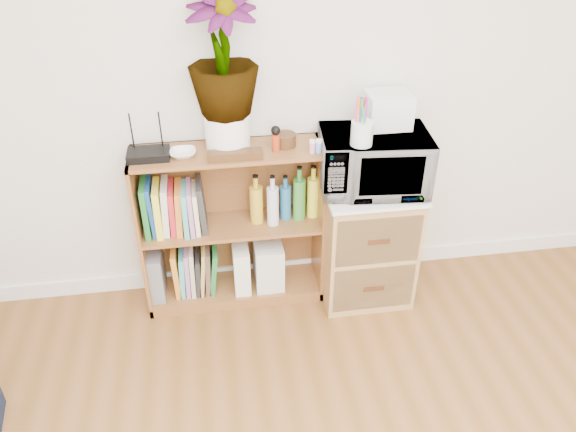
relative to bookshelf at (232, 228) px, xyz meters
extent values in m
cube|color=white|center=(0.35, 0.14, -0.42)|extent=(4.00, 0.02, 0.10)
cube|color=brown|center=(0.00, 0.00, 0.00)|extent=(1.00, 0.30, 0.95)
cube|color=#9E7542|center=(0.75, -0.08, -0.12)|extent=(0.50, 0.45, 0.70)
imported|color=silver|center=(0.75, -0.08, 0.40)|extent=(0.59, 0.42, 0.31)
cylinder|color=silver|center=(0.65, -0.19, 0.61)|extent=(0.11, 0.11, 0.12)
cube|color=white|center=(0.83, 0.01, 0.64)|extent=(0.22, 0.19, 0.18)
cube|color=black|center=(-0.39, -0.02, 0.49)|extent=(0.21, 0.14, 0.04)
imported|color=white|center=(-0.22, -0.03, 0.49)|extent=(0.13, 0.13, 0.03)
cylinder|color=white|center=(0.01, 0.02, 0.57)|extent=(0.22, 0.22, 0.19)
imported|color=#2F7630|center=(0.01, 0.02, 0.96)|extent=(0.34, 0.34, 0.60)
cube|color=#39230F|center=(0.03, -0.10, 0.50)|extent=(0.27, 0.07, 0.04)
cylinder|color=#AF3015|center=(0.24, -0.04, 0.52)|extent=(0.04, 0.04, 0.09)
cylinder|color=#33200E|center=(0.30, 0.01, 0.51)|extent=(0.11, 0.11, 0.07)
cube|color=pink|center=(0.46, -0.09, 0.51)|extent=(0.12, 0.04, 0.06)
cube|color=slate|center=(-0.45, 0.00, -0.26)|extent=(0.09, 0.23, 0.29)
cube|color=white|center=(0.04, -0.01, -0.26)|extent=(0.09, 0.23, 0.29)
cube|color=silver|center=(0.16, -0.01, -0.26)|extent=(0.09, 0.23, 0.29)
cube|color=silver|center=(0.23, -0.01, -0.27)|extent=(0.09, 0.22, 0.28)
cube|color=#1E722E|center=(-0.45, 0.00, 0.17)|extent=(0.03, 0.20, 0.30)
cube|color=#184692|center=(-0.42, 0.00, 0.17)|extent=(0.04, 0.20, 0.30)
cube|color=yellow|center=(-0.38, 0.00, 0.17)|extent=(0.04, 0.20, 0.28)
cube|color=silver|center=(-0.35, 0.00, 0.16)|extent=(0.05, 0.20, 0.28)
cube|color=red|center=(-0.31, 0.00, 0.15)|extent=(0.03, 0.20, 0.26)
cube|color=orange|center=(-0.28, 0.00, 0.16)|extent=(0.05, 0.20, 0.26)
cube|color=#48AEAC|center=(-0.24, 0.00, 0.16)|extent=(0.03, 0.20, 0.26)
cube|color=#AC74AE|center=(-0.21, 0.00, 0.16)|extent=(0.03, 0.20, 0.27)
cube|color=beige|center=(-0.19, 0.00, 0.15)|extent=(0.03, 0.20, 0.25)
cube|color=#2A2A2A|center=(-0.15, 0.00, 0.16)|extent=(0.04, 0.20, 0.28)
cylinder|color=gold|center=(0.14, 0.00, 0.16)|extent=(0.07, 0.07, 0.28)
cylinder|color=silver|center=(0.23, 0.00, 0.17)|extent=(0.06, 0.06, 0.29)
cylinder|color=#216A9D|center=(0.30, 0.00, 0.15)|extent=(0.06, 0.06, 0.26)
cylinder|color=#378D33|center=(0.38, 0.00, 0.18)|extent=(0.07, 0.07, 0.31)
cylinder|color=yellow|center=(0.46, 0.00, 0.18)|extent=(0.07, 0.07, 0.30)
cylinder|color=silver|center=(0.54, 0.00, 0.16)|extent=(0.07, 0.07, 0.26)
cube|color=orange|center=(-0.34, 0.00, -0.26)|extent=(0.04, 0.19, 0.29)
cube|color=#48AEAC|center=(-0.30, 0.00, -0.27)|extent=(0.04, 0.19, 0.27)
cube|color=#A974AE|center=(-0.27, 0.00, -0.26)|extent=(0.03, 0.19, 0.29)
cube|color=beige|center=(-0.24, 0.00, -0.26)|extent=(0.03, 0.19, 0.30)
cube|color=#242424|center=(-0.21, 0.00, -0.29)|extent=(0.04, 0.19, 0.24)
cube|color=tan|center=(-0.19, 0.00, -0.26)|extent=(0.05, 0.19, 0.29)
cube|color=brown|center=(-0.16, 0.00, -0.26)|extent=(0.04, 0.19, 0.29)
cube|color=#1E7333|center=(-0.13, 0.00, -0.27)|extent=(0.06, 0.19, 0.27)
camera|label=1|loc=(-0.08, -2.59, 1.75)|focal=35.00mm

